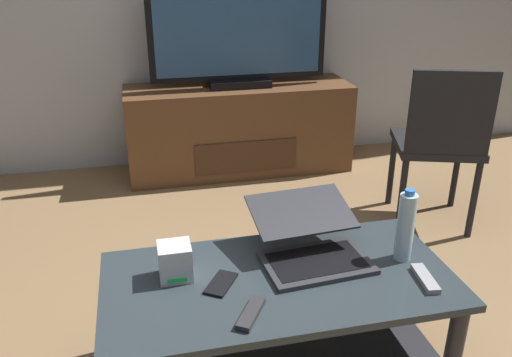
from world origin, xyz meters
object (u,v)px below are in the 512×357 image
at_px(cell_phone, 221,283).
at_px(coffee_table, 278,308).
at_px(laptop, 310,241).
at_px(tv_remote, 425,279).
at_px(soundbar_remote, 251,313).
at_px(media_cabinet, 239,129).
at_px(dining_chair, 441,139).
at_px(television, 239,32).
at_px(water_bottle_near, 405,227).
at_px(router_box, 175,261).

bearing_deg(cell_phone, coffee_table, 32.50).
height_order(laptop, tv_remote, laptop).
relative_size(laptop, soundbar_remote, 2.68).
distance_m(media_cabinet, tv_remote, 2.14).
height_order(dining_chair, cell_phone, dining_chair).
bearing_deg(television, dining_chair, -49.62).
height_order(coffee_table, dining_chair, dining_chair).
relative_size(television, laptop, 2.72).
bearing_deg(dining_chair, tv_remote, -122.46).
xyz_separation_m(media_cabinet, cell_phone, (-0.46, -1.98, 0.13)).
xyz_separation_m(media_cabinet, tv_remote, (0.22, -2.12, 0.14)).
distance_m(dining_chair, water_bottle_near, 1.13).
xyz_separation_m(dining_chair, cell_phone, (-1.35, -0.91, -0.09)).
relative_size(dining_chair, router_box, 7.33).
bearing_deg(router_box, cell_phone, -27.87).
height_order(coffee_table, cell_phone, cell_phone).
xyz_separation_m(tv_remote, soundbar_remote, (-0.62, -0.05, 0.00)).
bearing_deg(dining_chair, television, 130.38).
xyz_separation_m(coffee_table, television, (0.25, 1.96, 0.66)).
distance_m(dining_chair, tv_remote, 1.25).
bearing_deg(television, coffee_table, -97.38).
xyz_separation_m(water_bottle_near, tv_remote, (0.01, -0.15, -0.12)).
relative_size(dining_chair, laptop, 2.14).
bearing_deg(water_bottle_near, cell_phone, -178.98).
xyz_separation_m(dining_chair, soundbar_remote, (-1.28, -1.10, -0.08)).
height_order(dining_chair, water_bottle_near, dining_chair).
bearing_deg(dining_chair, coffee_table, -141.47).
xyz_separation_m(dining_chair, tv_remote, (-0.67, -1.05, -0.08)).
bearing_deg(soundbar_remote, media_cabinet, 111.39).
bearing_deg(laptop, coffee_table, -145.18).
bearing_deg(dining_chair, water_bottle_near, -127.01).
height_order(coffee_table, router_box, router_box).
relative_size(media_cabinet, water_bottle_near, 5.57).
xyz_separation_m(media_cabinet, laptop, (-0.11, -1.88, 0.19)).
relative_size(water_bottle_near, soundbar_remote, 1.72).
bearing_deg(television, tv_remote, -83.93).
xyz_separation_m(television, cell_phone, (-0.46, -1.96, -0.53)).
bearing_deg(water_bottle_near, dining_chair, 52.99).
relative_size(laptop, router_box, 3.43).
bearing_deg(coffee_table, media_cabinet, 82.70).
bearing_deg(cell_phone, tv_remote, 21.01).
xyz_separation_m(coffee_table, soundbar_remote, (-0.14, -0.19, 0.14)).
bearing_deg(dining_chair, laptop, -140.96).
xyz_separation_m(router_box, tv_remote, (0.82, -0.21, -0.05)).
relative_size(television, soundbar_remote, 7.30).
distance_m(router_box, tv_remote, 0.85).
relative_size(coffee_table, water_bottle_near, 4.37).
xyz_separation_m(television, dining_chair, (0.89, -1.05, -0.44)).
height_order(coffee_table, tv_remote, tv_remote).
distance_m(television, soundbar_remote, 2.24).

